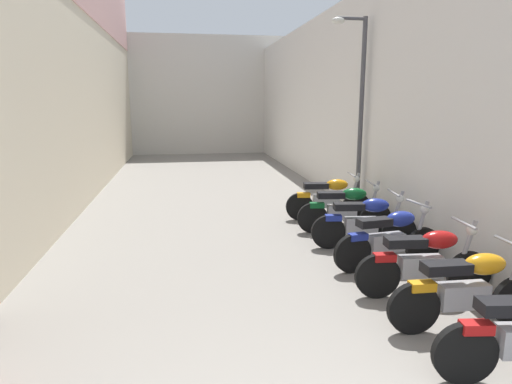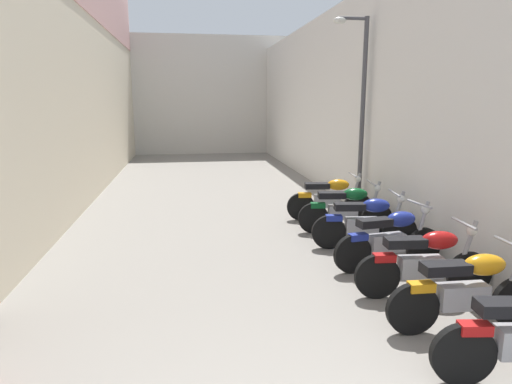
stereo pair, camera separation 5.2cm
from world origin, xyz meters
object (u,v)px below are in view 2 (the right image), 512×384
(motorcycle_fifth, at_px, (365,221))
(motorcycle_sixth, at_px, (346,208))
(motorcycle_second, at_px, (468,289))
(street_lamp, at_px, (359,102))
(motorcycle_seventh, at_px, (330,197))
(motorcycle_third, at_px, (425,261))
(motorcycle_fourth, at_px, (390,238))

(motorcycle_fifth, height_order, motorcycle_sixth, same)
(motorcycle_second, relative_size, motorcycle_sixth, 1.00)
(motorcycle_sixth, xyz_separation_m, street_lamp, (0.69, 1.32, 2.04))
(motorcycle_second, height_order, motorcycle_seventh, same)
(street_lamp, bearing_deg, motorcycle_second, -97.67)
(motorcycle_second, relative_size, motorcycle_fifth, 1.01)
(motorcycle_second, relative_size, motorcycle_third, 1.00)
(motorcycle_second, height_order, motorcycle_fifth, same)
(motorcycle_second, xyz_separation_m, motorcycle_seventh, (-0.00, 4.82, 0.00))
(motorcycle_second, xyz_separation_m, motorcycle_fifth, (-0.00, 2.87, 0.00))
(motorcycle_fifth, bearing_deg, motorcycle_third, -90.00)
(motorcycle_sixth, bearing_deg, motorcycle_fourth, -90.00)
(motorcycle_fourth, relative_size, motorcycle_seventh, 1.00)
(motorcycle_second, relative_size, motorcycle_fourth, 1.00)
(motorcycle_fourth, xyz_separation_m, motorcycle_fifth, (-0.00, 0.96, 0.00))
(motorcycle_second, height_order, street_lamp, street_lamp)
(motorcycle_third, bearing_deg, motorcycle_seventh, 90.00)
(motorcycle_second, height_order, motorcycle_third, same)
(motorcycle_seventh, distance_m, street_lamp, 2.18)
(motorcycle_third, relative_size, motorcycle_fourth, 1.00)
(motorcycle_third, distance_m, motorcycle_sixth, 2.94)
(motorcycle_third, relative_size, motorcycle_seventh, 1.00)
(motorcycle_sixth, bearing_deg, street_lamp, 62.21)
(motorcycle_fifth, distance_m, motorcycle_seventh, 1.94)
(motorcycle_fourth, distance_m, motorcycle_sixth, 1.92)
(street_lamp, bearing_deg, motorcycle_seventh, -154.24)
(motorcycle_fourth, distance_m, motorcycle_seventh, 2.90)
(motorcycle_third, xyz_separation_m, street_lamp, (0.69, 4.25, 2.04))
(motorcycle_second, distance_m, street_lamp, 5.58)
(motorcycle_third, xyz_separation_m, motorcycle_fourth, (-0.00, 1.02, 0.00))
(motorcycle_third, bearing_deg, motorcycle_second, -90.00)
(motorcycle_sixth, bearing_deg, motorcycle_seventh, 90.00)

